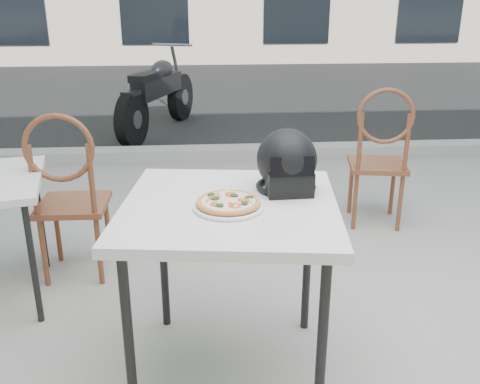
{
  "coord_description": "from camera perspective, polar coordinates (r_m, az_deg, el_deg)",
  "views": [
    {
      "loc": [
        -0.71,
        -2.42,
        1.62
      ],
      "look_at": [
        -0.55,
        -0.41,
        0.88
      ],
      "focal_mm": 40.0,
      "sensor_mm": 36.0,
      "label": 1
    }
  ],
  "objects": [
    {
      "name": "cafe_chair_side",
      "position": [
        3.23,
        -17.87,
        0.36
      ],
      "size": [
        0.4,
        0.4,
        1.04
      ],
      "rotation": [
        0.0,
        0.0,
        3.13
      ],
      "color": "brown",
      "rests_on": "ground"
    },
    {
      "name": "cafe_chair_main",
      "position": [
        3.95,
        14.73,
        4.31
      ],
      "size": [
        0.46,
        0.46,
        1.04
      ],
      "rotation": [
        0.0,
        0.0,
        2.97
      ],
      "color": "brown",
      "rests_on": "ground"
    },
    {
      "name": "motorcycle",
      "position": [
        6.77,
        -8.71,
        10.14
      ],
      "size": [
        0.86,
        1.99,
        1.04
      ],
      "rotation": [
        0.0,
        0.0,
        -0.35
      ],
      "color": "black",
      "rests_on": "street_asphalt"
    },
    {
      "name": "street_asphalt",
      "position": [
        9.58,
        -0.12,
        10.57
      ],
      "size": [
        30.0,
        8.0,
        0.0
      ],
      "primitive_type": "cube",
      "color": "black",
      "rests_on": "ground"
    },
    {
      "name": "helmet",
      "position": [
        2.29,
        5.04,
        3.03
      ],
      "size": [
        0.27,
        0.28,
        0.27
      ],
      "rotation": [
        0.0,
        0.0,
        0.04
      ],
      "color": "black",
      "rests_on": "cafe_table_main"
    },
    {
      "name": "pizza",
      "position": [
        2.11,
        -1.25,
        -1.06
      ],
      "size": [
        0.29,
        0.29,
        0.03
      ],
      "rotation": [
        0.0,
        0.0,
        -0.16
      ],
      "color": "#DD9251",
      "rests_on": "plate"
    },
    {
      "name": "ground",
      "position": [
        3.0,
        10.24,
        -12.89
      ],
      "size": [
        80.0,
        80.0,
        0.0
      ],
      "primitive_type": "plane",
      "color": "#9A9892",
      "rests_on": "ground"
    },
    {
      "name": "curb",
      "position": [
        5.68,
        2.92,
        4.31
      ],
      "size": [
        30.0,
        0.25,
        0.12
      ],
      "primitive_type": "cube",
      "color": "#9C9A92",
      "rests_on": "ground"
    },
    {
      "name": "cafe_table_main",
      "position": [
        2.2,
        -1.08,
        -2.98
      ],
      "size": [
        0.97,
        0.97,
        0.83
      ],
      "rotation": [
        0.0,
        0.0,
        -0.12
      ],
      "color": "silver",
      "rests_on": "ground"
    },
    {
      "name": "plate",
      "position": [
        2.11,
        -1.25,
        -1.56
      ],
      "size": [
        0.36,
        0.36,
        0.02
      ],
      "rotation": [
        0.0,
        0.0,
        0.34
      ],
      "color": "white",
      "rests_on": "cafe_table_main"
    }
  ]
}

